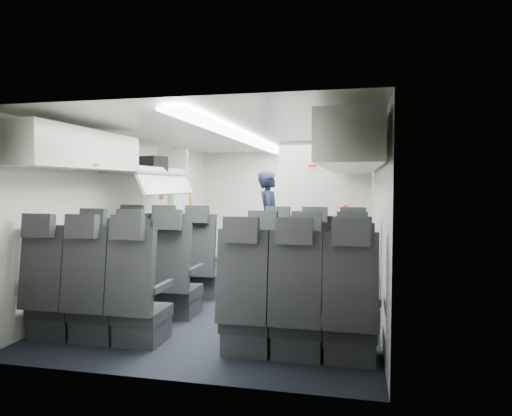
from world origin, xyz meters
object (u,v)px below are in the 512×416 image
at_px(boarding_door, 181,214).
at_px(carry_on_bag, 150,165).
at_px(seat_row_mid, 220,284).
at_px(flight_attendant, 269,220).
at_px(seat_row_front, 240,269).
at_px(galley_unit, 330,213).
at_px(seat_row_rear, 191,305).

xyz_separation_m(boarding_door, carry_on_bag, (0.21, -1.69, 0.82)).
height_order(seat_row_mid, flight_attendant, flight_attendant).
relative_size(seat_row_front, boarding_door, 1.79).
distance_m(seat_row_mid, boarding_door, 3.45).
bearing_deg(seat_row_front, flight_attendant, 90.99).
height_order(seat_row_mid, galley_unit, galley_unit).
bearing_deg(galley_unit, boarding_door, -155.72).
height_order(seat_row_front, seat_row_mid, same).
distance_m(seat_row_rear, flight_attendant, 4.01).
height_order(seat_row_rear, galley_unit, galley_unit).
bearing_deg(seat_row_rear, carry_on_bag, 123.05).
xyz_separation_m(galley_unit, boarding_door, (-2.59, -1.17, 0.00)).
relative_size(seat_row_rear, galley_unit, 1.75).
distance_m(seat_row_front, boarding_door, 2.71).
relative_size(seat_row_front, flight_attendant, 1.92).
xyz_separation_m(flight_attendant, carry_on_bag, (-1.39, -1.79, 0.91)).
distance_m(seat_row_front, flight_attendant, 2.23).
xyz_separation_m(seat_row_mid, galley_unit, (0.95, 4.15, 0.55)).
bearing_deg(seat_row_mid, seat_row_front, 90.00).
bearing_deg(seat_row_mid, flight_attendant, 90.70).
relative_size(seat_row_front, carry_on_bag, 8.01).
bearing_deg(seat_row_front, boarding_door, 128.16).
xyz_separation_m(seat_row_rear, boarding_door, (-1.64, 3.89, 0.55)).
height_order(seat_row_front, seat_row_rear, same).
bearing_deg(seat_row_front, carry_on_bag, 164.64).
height_order(boarding_door, flight_attendant, boarding_door).
bearing_deg(flight_attendant, seat_row_rear, 171.47).
bearing_deg(carry_on_bag, boarding_door, 117.01).
height_order(seat_row_mid, seat_row_rear, same).
bearing_deg(boarding_door, seat_row_rear, -67.13).
bearing_deg(galley_unit, carry_on_bag, -129.69).
bearing_deg(carry_on_bag, seat_row_rear, -37.12).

